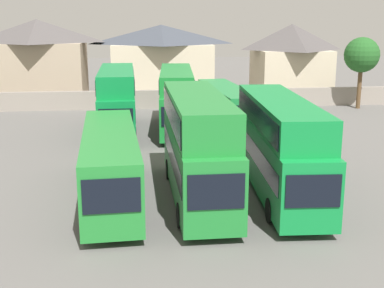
# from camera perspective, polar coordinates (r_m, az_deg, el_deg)

# --- Properties ---
(ground) EXTENTS (140.00, 140.00, 0.00)m
(ground) POSITION_cam_1_polar(r_m,az_deg,el_deg) (43.33, -2.12, 2.17)
(ground) COLOR #605E5B
(depot_boundary_wall) EXTENTS (56.00, 0.50, 1.80)m
(depot_boundary_wall) POSITION_cam_1_polar(r_m,az_deg,el_deg) (50.75, -2.75, 4.93)
(depot_boundary_wall) COLOR gray
(depot_boundary_wall) RESTS_ON ground
(bus_1) EXTENTS (3.15, 12.01, 3.39)m
(bus_1) POSITION_cam_1_polar(r_m,az_deg,el_deg) (25.60, -8.95, -1.86)
(bus_1) COLOR #228331
(bus_1) RESTS_ON ground
(bus_2) EXTENTS (2.69, 11.19, 5.16)m
(bus_2) POSITION_cam_1_polar(r_m,az_deg,el_deg) (25.12, 0.61, 0.28)
(bus_2) COLOR #1F7F31
(bus_2) RESTS_ON ground
(bus_3) EXTENTS (3.08, 11.89, 4.83)m
(bus_3) POSITION_cam_1_polar(r_m,az_deg,el_deg) (26.20, 9.59, 0.26)
(bus_3) COLOR #12863A
(bus_3) RESTS_ON ground
(bus_4) EXTENTS (2.80, 11.21, 4.84)m
(bus_4) POSITION_cam_1_polar(r_m,az_deg,el_deg) (40.38, -8.20, 5.11)
(bus_4) COLOR #0F823A
(bus_4) RESTS_ON ground
(bus_5) EXTENTS (3.20, 11.52, 4.75)m
(bus_5) POSITION_cam_1_polar(r_m,az_deg,el_deg) (40.58, -1.72, 5.22)
(bus_5) COLOR #1B8231
(bus_5) RESTS_ON ground
(bus_6) EXTENTS (3.27, 11.57, 3.30)m
(bus_6) POSITION_cam_1_polar(r_m,az_deg,el_deg) (41.47, 3.85, 4.28)
(bus_6) COLOR #20873F
(bus_6) RESTS_ON ground
(house_terrace_left) EXTENTS (10.09, 7.96, 8.41)m
(house_terrace_left) POSITION_cam_1_polar(r_m,az_deg,el_deg) (58.83, -16.44, 8.96)
(house_terrace_left) COLOR tan
(house_terrace_left) RESTS_ON ground
(house_terrace_centre) EXTENTS (11.48, 7.58, 7.81)m
(house_terrace_centre) POSITION_cam_1_polar(r_m,az_deg,el_deg) (58.89, -3.35, 9.20)
(house_terrace_centre) COLOR beige
(house_terrace_centre) RESTS_ON ground
(house_terrace_right) EXTENTS (8.16, 7.81, 7.89)m
(house_terrace_right) POSITION_cam_1_polar(r_m,az_deg,el_deg) (60.13, 10.78, 9.13)
(house_terrace_right) COLOR beige
(house_terrace_right) RESTS_ON ground
(tree_behind_wall) EXTENTS (3.34, 3.34, 6.83)m
(tree_behind_wall) POSITION_cam_1_polar(r_m,az_deg,el_deg) (52.73, 18.10, 9.21)
(tree_behind_wall) COLOR brown
(tree_behind_wall) RESTS_ON ground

